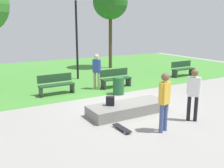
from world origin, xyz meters
name	(u,v)px	position (x,y,z in m)	size (l,w,h in m)	color
ground_plane	(124,102)	(0.00, 0.00, 0.00)	(28.00, 28.00, 0.00)	gray
grass_lawn	(61,73)	(0.00, 7.65, 0.00)	(26.60, 12.70, 0.01)	#478C38
concrete_ledge	(128,108)	(-0.62, -1.21, 0.19)	(2.90, 1.06, 0.37)	gray
backpack_on_ledge	(110,101)	(-1.28, -1.09, 0.53)	(0.28, 0.20, 0.32)	black
skater_performing_trick	(194,91)	(0.80, -2.86, 1.01)	(0.36, 0.37, 1.73)	black
skater_watching	(164,98)	(-0.61, -3.07, 1.04)	(0.42, 0.28, 1.77)	#3F5184
skateboard_by_ledge	(122,128)	(-1.61, -2.37, 0.06)	(0.21, 0.80, 0.08)	black
park_bench_far_left	(56,84)	(-1.98, 2.61, 0.48)	(1.61, 0.50, 0.91)	#1E4223
park_bench_near_lamppost	(183,68)	(6.12, 2.81, 0.48)	(1.61, 0.50, 0.91)	#1E4223
park_bench_near_path	(115,78)	(1.05, 2.43, 0.48)	(1.60, 0.47, 0.91)	#1E4223
tree_tall_oak	(110,2)	(3.83, 7.75, 4.64)	(2.45, 2.45, 5.90)	#4C3823
lamp_post	(77,30)	(0.23, 5.32, 2.80)	(0.28, 0.28, 4.67)	black
trash_bin	(118,86)	(0.45, 1.17, 0.39)	(0.50, 0.50, 0.79)	#1E592D
pedestrian_with_backpack	(97,68)	(0.05, 2.52, 1.04)	(0.45, 0.44, 1.73)	tan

